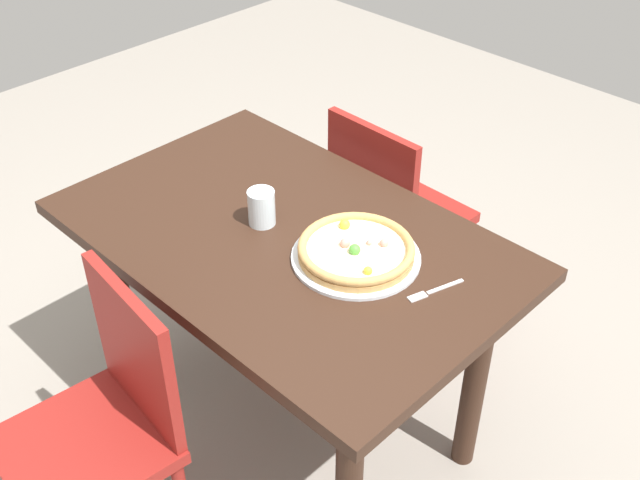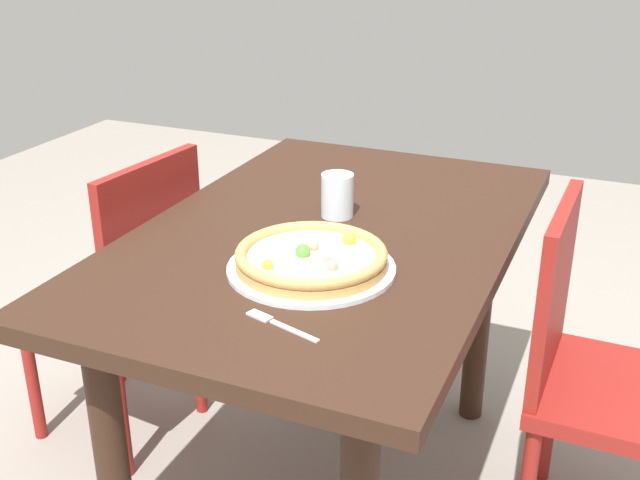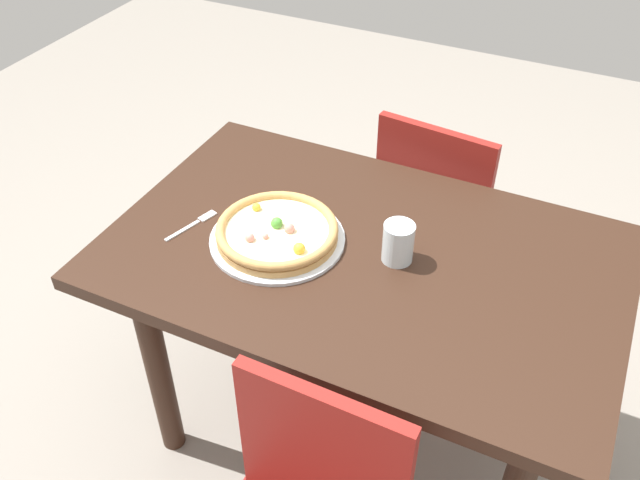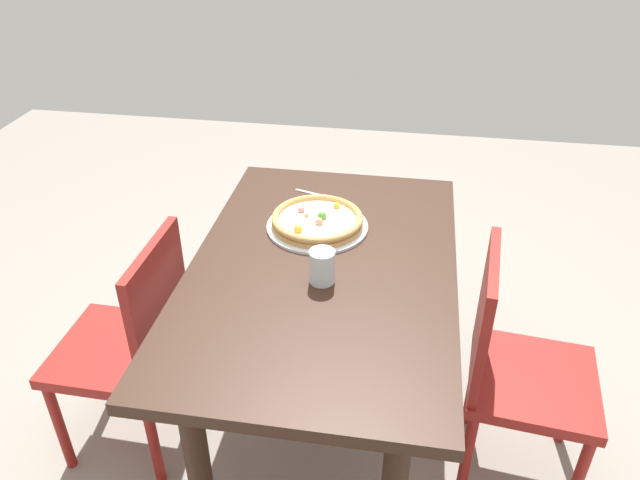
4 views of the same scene
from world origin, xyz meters
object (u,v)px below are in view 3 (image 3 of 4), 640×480
Objects in this scene: dining_table at (362,286)px; plate at (277,239)px; fork at (195,223)px; chair_far at (440,214)px; drinking_glass at (398,243)px; pizza at (277,231)px.

plate reaches higher than dining_table.
dining_table is 0.47m from fork.
fork is at bearing -168.99° from dining_table.
plate is (-0.25, -0.68, 0.31)m from chair_far.
fork is (-0.23, -0.03, -0.00)m from plate.
plate is at bearing -167.90° from drinking_glass.
pizza is at bearing -47.58° from plate.
chair_far is 2.48× the size of plate.
dining_table is 0.19m from drinking_glass.
pizza is 0.31m from drinking_glass.
chair_far is 5.32× the size of fork.
chair_far is at bearing -16.85° from fork.
plate is 1.11× the size of pizza.
fork is (-0.48, -0.71, 0.30)m from chair_far.
pizza is 0.23m from fork.
plate is 3.30× the size of drinking_glass.
drinking_glass reaches higher than chair_far.
dining_table is 7.95× the size of fork.
plate is at bearing -64.63° from fork.
dining_table is 4.13× the size of pizza.
fork is (-0.23, -0.03, -0.03)m from pizza.
chair_far is 0.79m from plate.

